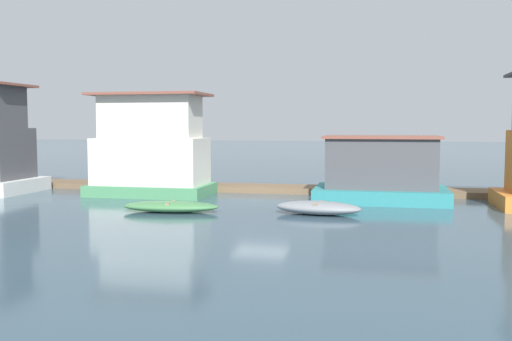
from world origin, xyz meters
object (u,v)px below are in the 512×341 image
Objects in this scene: mooring_post_far_left at (102,171)px; mooring_post_near_left at (343,178)px; houseboat_green at (151,150)px; dinghy_grey at (318,208)px; dinghy_green at (171,206)px; houseboat_teal at (381,172)px.

mooring_post_far_left is 1.16× the size of mooring_post_near_left.
houseboat_green is 9.90m from dinghy_grey.
mooring_post_near_left is at bearing 0.00° from mooring_post_far_left.
dinghy_green is 8.98m from mooring_post_far_left.
dinghy_grey is at bearing -26.97° from houseboat_green.
mooring_post_far_left is at bearing 180.00° from mooring_post_near_left.
dinghy_green is (2.90, -5.02, -1.99)m from houseboat_green.
dinghy_grey is (8.65, -4.40, -1.95)m from houseboat_green.
dinghy_green is 1.92× the size of mooring_post_far_left.
dinghy_green is 5.78m from dinghy_grey.
mooring_post_far_left is (-6.24, 6.40, 0.81)m from dinghy_green.
dinghy_grey is at bearing -25.72° from mooring_post_far_left.
dinghy_green is at bearing -134.59° from mooring_post_near_left.
houseboat_green is 0.99× the size of houseboat_teal.
houseboat_green reaches higher than mooring_post_far_left.
houseboat_teal is 3.31× the size of mooring_post_near_left.
houseboat_teal is 5.14m from dinghy_grey.
mooring_post_far_left is 12.55m from mooring_post_near_left.
houseboat_green is 3.80m from mooring_post_far_left.
mooring_post_far_left reaches higher than dinghy_green.
mooring_post_far_left reaches higher than dinghy_grey.
houseboat_green reaches higher than houseboat_teal.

